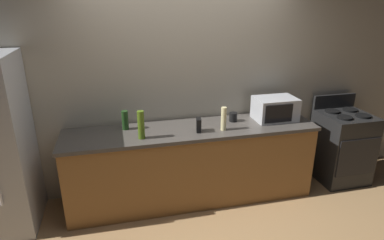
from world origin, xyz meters
name	(u,v)px	position (x,y,z in m)	size (l,w,h in m)	color
ground_plane	(201,217)	(0.00, 0.00, 0.00)	(8.00, 8.00, 0.00)	#A87F51
back_wall	(184,81)	(0.00, 0.81, 1.35)	(6.40, 0.10, 2.70)	#B2A893
counter_run	(192,164)	(0.00, 0.40, 0.45)	(2.84, 0.64, 0.90)	brown
stove_range	(342,146)	(2.00, 0.40, 0.46)	(0.60, 0.61, 1.08)	black
microwave	(275,109)	(1.02, 0.45, 1.04)	(0.48, 0.35, 0.27)	#B7BABF
cordless_phone	(199,125)	(0.05, 0.29, 0.98)	(0.05, 0.11, 0.15)	black
bottle_wine	(125,120)	(-0.72, 0.55, 1.01)	(0.07, 0.07, 0.21)	#1E3F19
bottle_hand_soap	(224,119)	(0.33, 0.28, 1.03)	(0.06, 0.06, 0.26)	beige
bottle_olive_oil	(141,125)	(-0.57, 0.25, 1.05)	(0.07, 0.07, 0.30)	#4C6B19
mug_black	(233,117)	(0.52, 0.51, 0.95)	(0.09, 0.09, 0.11)	black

